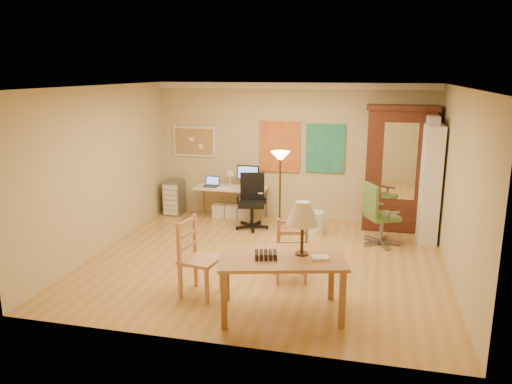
% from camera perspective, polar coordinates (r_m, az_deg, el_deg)
% --- Properties ---
extents(floor, '(5.50, 5.50, 0.00)m').
position_cam_1_polar(floor, '(7.93, 1.07, -7.93)').
color(floor, '#AC853D').
rests_on(floor, ground).
extents(crown_molding, '(5.50, 0.08, 0.12)m').
position_cam_1_polar(crown_molding, '(9.79, 4.28, 12.01)').
color(crown_molding, white).
rests_on(crown_molding, floor).
extents(corkboard, '(0.90, 0.04, 0.62)m').
position_cam_1_polar(corkboard, '(10.42, -7.07, 5.76)').
color(corkboard, tan).
rests_on(corkboard, floor).
extents(art_panel_left, '(0.80, 0.04, 1.00)m').
position_cam_1_polar(art_panel_left, '(9.95, 2.75, 5.18)').
color(art_panel_left, gold).
rests_on(art_panel_left, floor).
extents(art_panel_right, '(0.75, 0.04, 0.95)m').
position_cam_1_polar(art_panel_right, '(9.83, 7.93, 4.96)').
color(art_panel_right, teal).
rests_on(art_panel_right, floor).
extents(dining_table, '(1.68, 1.25, 1.41)m').
position_cam_1_polar(dining_table, '(6.04, 3.81, -5.98)').
color(dining_table, olive).
rests_on(dining_table, floor).
extents(ladder_chair_back, '(0.54, 0.53, 0.97)m').
position_cam_1_polar(ladder_chair_back, '(7.10, 4.03, -6.70)').
color(ladder_chair_back, tan).
rests_on(ladder_chair_back, floor).
extents(ladder_chair_left, '(0.53, 0.55, 1.04)m').
position_cam_1_polar(ladder_chair_left, '(6.70, -6.60, -7.73)').
color(ladder_chair_left, tan).
rests_on(ladder_chair_left, floor).
extents(torchiere_lamp, '(0.31, 0.31, 1.68)m').
position_cam_1_polar(torchiere_lamp, '(7.94, 2.78, 2.27)').
color(torchiere_lamp, '#41311A').
rests_on(torchiere_lamp, floor).
extents(computer_desk, '(1.44, 0.63, 1.09)m').
position_cam_1_polar(computer_desk, '(10.06, -2.65, -0.84)').
color(computer_desk, beige).
rests_on(computer_desk, floor).
extents(office_chair_black, '(0.64, 0.64, 1.04)m').
position_cam_1_polar(office_chair_black, '(9.48, -0.47, -2.50)').
color(office_chair_black, black).
rests_on(office_chair_black, floor).
extents(office_chair_green, '(0.67, 0.66, 1.08)m').
position_cam_1_polar(office_chair_green, '(8.84, 13.92, -4.06)').
color(office_chair_green, slate).
rests_on(office_chair_green, floor).
extents(drawer_cart, '(0.36, 0.43, 0.71)m').
position_cam_1_polar(drawer_cart, '(10.52, -9.34, -0.60)').
color(drawer_cart, slate).
rests_on(drawer_cart, floor).
extents(armoire, '(1.26, 0.60, 2.32)m').
position_cam_1_polar(armoire, '(9.65, 15.90, 1.74)').
color(armoire, '#3D1910').
rests_on(armoire, floor).
extents(bookshelf, '(0.31, 0.82, 2.04)m').
position_cam_1_polar(bookshelf, '(9.18, 19.23, 0.94)').
color(bookshelf, white).
rests_on(bookshelf, floor).
extents(wastebin, '(0.34, 0.34, 0.43)m').
position_cam_1_polar(wastebin, '(9.17, 6.77, -3.56)').
color(wastebin, silver).
rests_on(wastebin, floor).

